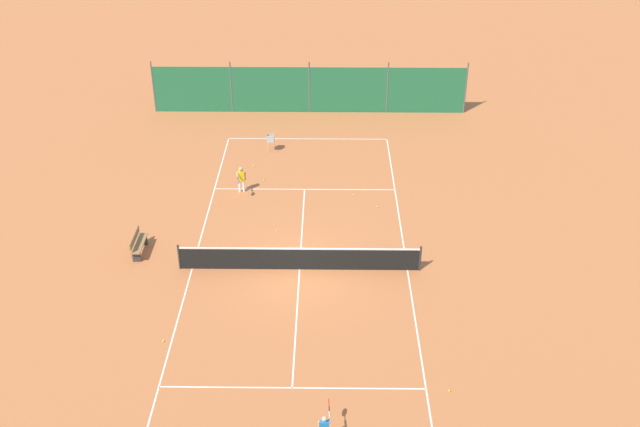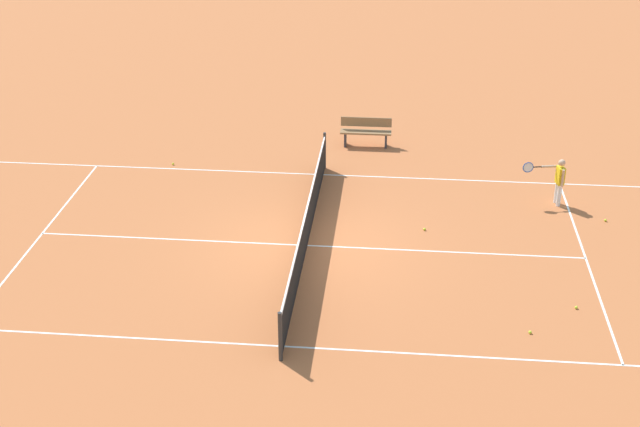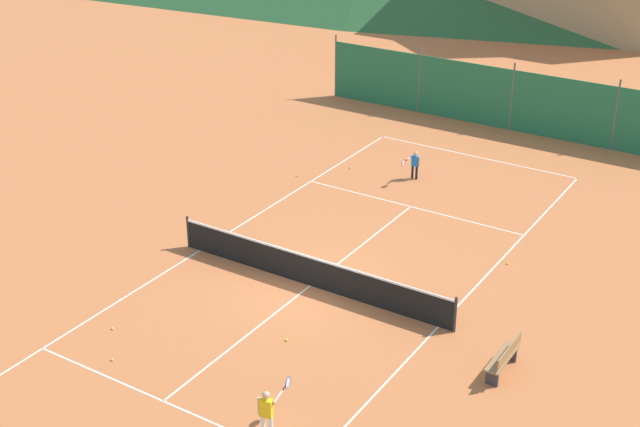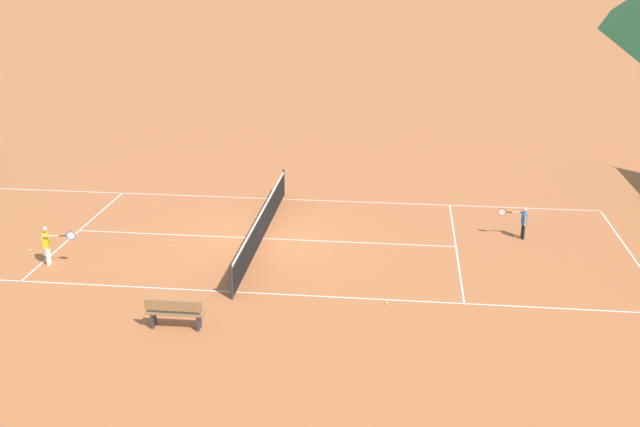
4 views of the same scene
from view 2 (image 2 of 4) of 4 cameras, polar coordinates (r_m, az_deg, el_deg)
name	(u,v)px [view 2 (image 2 of 4)]	position (r m, az deg, el deg)	size (l,w,h in m)	color
ground_plane	(307,245)	(20.85, -0.84, -2.06)	(600.00, 600.00, 0.00)	#BC6638
court_line_markings	(307,245)	(20.85, -0.84, -2.05)	(8.25, 23.85, 0.01)	white
tennis_net	(307,227)	(20.61, -0.85, -0.84)	(9.18, 0.08, 1.06)	#2D2D2D
player_near_service	(558,178)	(23.31, 14.99, 2.19)	(0.42, 1.06, 1.24)	white
tennis_ball_by_net_right	(576,307)	(19.21, 16.08, -5.80)	(0.07, 0.07, 0.07)	#CCE033
tennis_ball_far_corner	(173,164)	(25.46, -9.39, 3.16)	(0.07, 0.07, 0.07)	#CCE033
tennis_ball_alley_right	(530,332)	(18.19, 13.30, -7.41)	(0.07, 0.07, 0.07)	#CCE033
tennis_ball_near_corner	(425,229)	(21.65, 6.71, -1.01)	(0.07, 0.07, 0.07)	#CCE033
tennis_ball_alley_left	(605,220)	(23.04, 17.81, -0.41)	(0.07, 0.07, 0.07)	#CCE033
courtside_bench	(366,131)	(26.34, 2.95, 5.28)	(0.36, 1.50, 0.84)	olive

